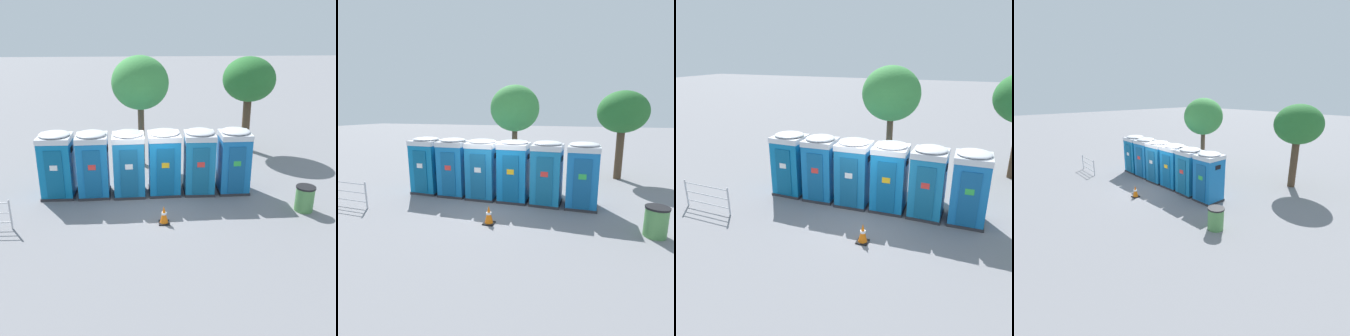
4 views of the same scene
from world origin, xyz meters
TOP-DOWN VIEW (x-y plane):
  - ground_plane at (0.00, 0.00)m, footprint 120.00×120.00m
  - portapotty_0 at (-3.40, 0.56)m, footprint 1.24×1.21m
  - portapotty_1 at (-2.04, 0.54)m, footprint 1.24×1.25m
  - portapotty_2 at (-0.68, 0.53)m, footprint 1.26×1.24m
  - portapotty_3 at (0.67, 0.60)m, footprint 1.26×1.24m
  - portapotty_4 at (2.03, 0.60)m, footprint 1.20×1.22m
  - portapotty_5 at (3.38, 0.62)m, footprint 1.20×1.21m
  - street_tree_0 at (5.15, 5.84)m, footprint 2.61×2.61m
  - street_tree_1 at (-0.22, 3.84)m, footprint 2.52×2.52m
  - trash_can at (5.57, -1.27)m, footprint 0.68×0.68m
  - traffic_cone at (0.53, -1.93)m, footprint 0.36×0.36m
  - event_barrier at (-5.43, -2.01)m, footprint 2.06×0.10m

SIDE VIEW (x-z plane):
  - ground_plane at x=0.00m, z-range 0.00..0.00m
  - traffic_cone at x=0.53m, z-range -0.01..0.63m
  - trash_can at x=5.57m, z-range 0.00..0.93m
  - event_barrier at x=-5.43m, z-range 0.04..1.09m
  - portapotty_0 at x=-3.40m, z-range 0.01..2.55m
  - portapotty_3 at x=0.67m, z-range 0.01..2.55m
  - portapotty_2 at x=-0.68m, z-range 0.01..2.55m
  - portapotty_1 at x=-2.04m, z-range 0.01..2.55m
  - portapotty_5 at x=3.38m, z-range 0.01..2.55m
  - portapotty_4 at x=2.03m, z-range 0.01..2.55m
  - street_tree_0 at x=5.15m, z-range 1.20..5.93m
  - street_tree_1 at x=-0.22m, z-range 1.28..6.26m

